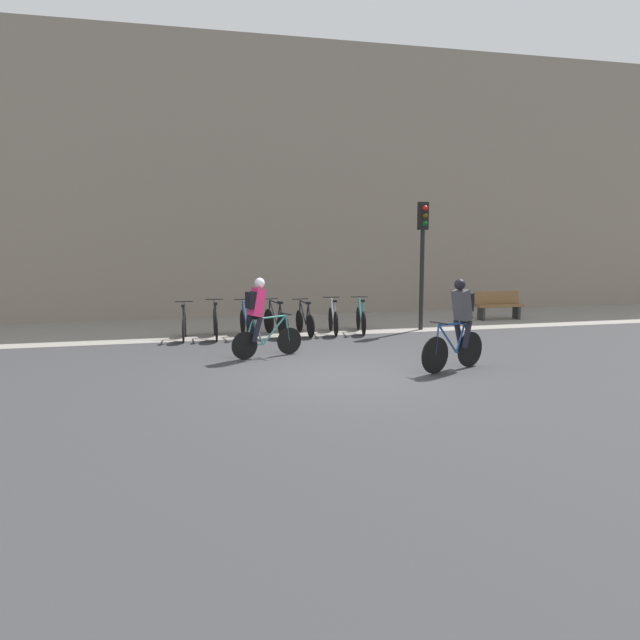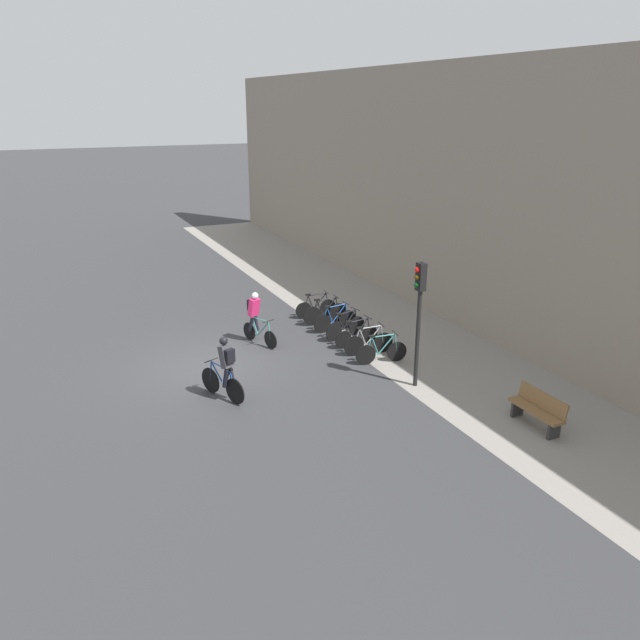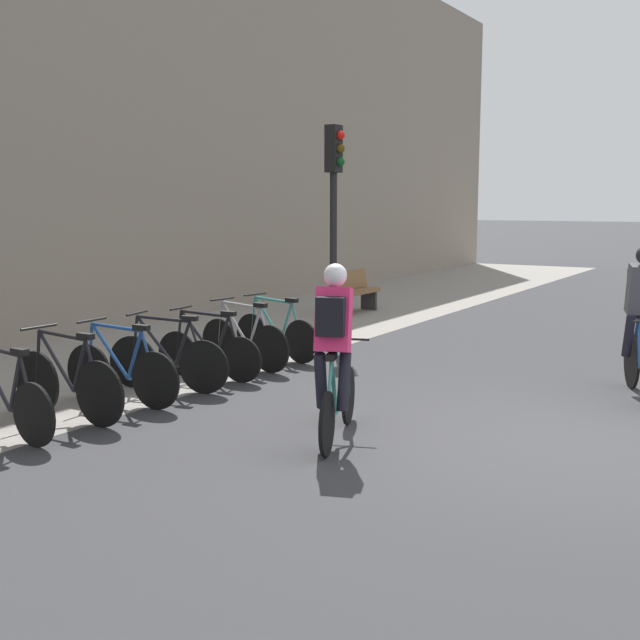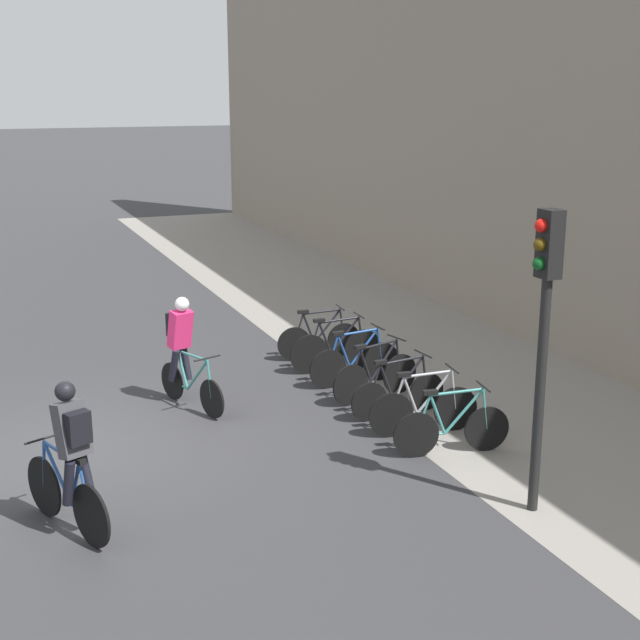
# 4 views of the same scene
# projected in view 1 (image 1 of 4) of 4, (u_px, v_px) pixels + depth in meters

# --- Properties ---
(ground) EXTENTS (200.00, 200.00, 0.00)m
(ground) POSITION_uv_depth(u_px,v_px,m) (338.00, 374.00, 11.97)
(ground) COLOR #333335
(kerb_strip) EXTENTS (44.00, 4.50, 0.01)m
(kerb_strip) POSITION_uv_depth(u_px,v_px,m) (275.00, 325.00, 18.44)
(kerb_strip) COLOR gray
(kerb_strip) RESTS_ON ground
(building_facade) EXTENTS (44.00, 0.60, 8.89)m
(building_facade) POSITION_uv_depth(u_px,v_px,m) (260.00, 180.00, 20.29)
(building_facade) COLOR gray
(building_facade) RESTS_ON ground
(cyclist_pink) EXTENTS (1.63, 0.67, 1.74)m
(cyclist_pink) POSITION_uv_depth(u_px,v_px,m) (259.00, 315.00, 13.44)
(cyclist_pink) COLOR black
(cyclist_pink) RESTS_ON ground
(cyclist_grey) EXTENTS (1.62, 0.74, 1.80)m
(cyclist_grey) POSITION_uv_depth(u_px,v_px,m) (459.00, 322.00, 12.29)
(cyclist_grey) COLOR black
(cyclist_grey) RESTS_ON ground
(parked_bike_0) EXTENTS (0.46, 1.58, 0.95)m
(parked_bike_0) POSITION_uv_depth(u_px,v_px,m) (184.00, 325.00, 15.91)
(parked_bike_0) COLOR black
(parked_bike_0) RESTS_ON ground
(parked_bike_1) EXTENTS (0.46, 1.70, 0.98)m
(parked_bike_1) POSITION_uv_depth(u_px,v_px,m) (215.00, 322.00, 16.10)
(parked_bike_1) COLOR black
(parked_bike_1) RESTS_ON ground
(parked_bike_2) EXTENTS (0.46, 1.66, 0.96)m
(parked_bike_2) POSITION_uv_depth(u_px,v_px,m) (246.00, 322.00, 16.29)
(parked_bike_2) COLOR black
(parked_bike_2) RESTS_ON ground
(parked_bike_3) EXTENTS (0.50, 1.62, 0.96)m
(parked_bike_3) POSITION_uv_depth(u_px,v_px,m) (276.00, 321.00, 16.49)
(parked_bike_3) COLOR black
(parked_bike_3) RESTS_ON ground
(parked_bike_4) EXTENTS (0.46, 1.61, 0.93)m
(parked_bike_4) POSITION_uv_depth(u_px,v_px,m) (305.00, 321.00, 16.69)
(parked_bike_4) COLOR black
(parked_bike_4) RESTS_ON ground
(parked_bike_5) EXTENTS (0.46, 1.63, 0.96)m
(parked_bike_5) POSITION_uv_depth(u_px,v_px,m) (333.00, 319.00, 16.88)
(parked_bike_5) COLOR black
(parked_bike_5) RESTS_ON ground
(parked_bike_6) EXTENTS (0.46, 1.63, 0.95)m
(parked_bike_6) POSITION_uv_depth(u_px,v_px,m) (361.00, 318.00, 17.07)
(parked_bike_6) COLOR black
(parked_bike_6) RESTS_ON ground
(traffic_light_pole) EXTENTS (0.26, 0.30, 3.55)m
(traffic_light_pole) POSITION_uv_depth(u_px,v_px,m) (423.00, 242.00, 17.28)
(traffic_light_pole) COLOR black
(traffic_light_pole) RESTS_ON ground
(bench) EXTENTS (1.55, 0.44, 0.89)m
(bench) POSITION_uv_depth(u_px,v_px,m) (498.00, 305.00, 19.69)
(bench) COLOR brown
(bench) RESTS_ON ground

